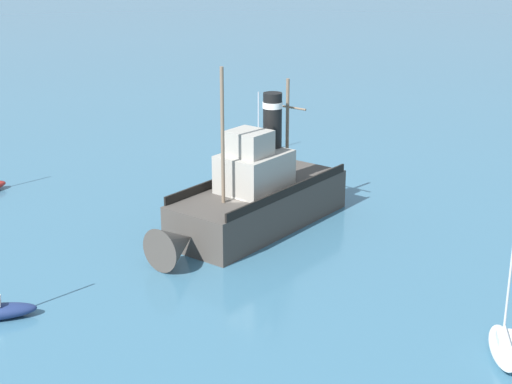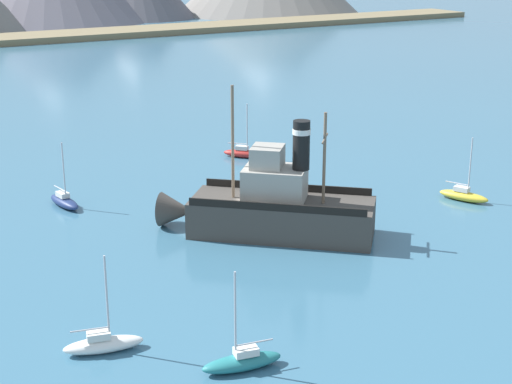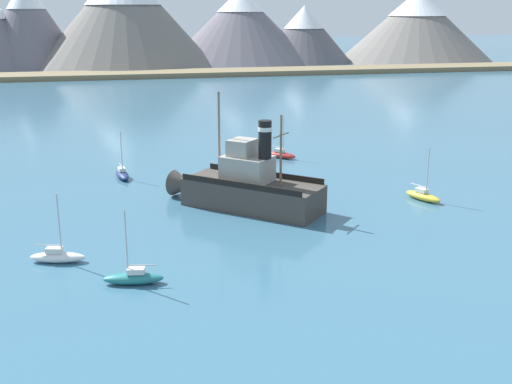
{
  "view_description": "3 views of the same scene",
  "coord_description": "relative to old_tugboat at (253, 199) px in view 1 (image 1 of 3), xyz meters",
  "views": [
    {
      "loc": [
        -41.96,
        2.81,
        16.7
      ],
      "look_at": [
        1.01,
        -0.27,
        2.21
      ],
      "focal_mm": 55.0,
      "sensor_mm": 36.0,
      "label": 1
    },
    {
      "loc": [
        -24.59,
        -41.76,
        18.8
      ],
      "look_at": [
        -0.74,
        -0.56,
        3.32
      ],
      "focal_mm": 55.0,
      "sensor_mm": 36.0,
      "label": 2
    },
    {
      "loc": [
        -9.75,
        -52.13,
        16.87
      ],
      "look_at": [
        1.26,
        -1.94,
        1.91
      ],
      "focal_mm": 45.0,
      "sensor_mm": 36.0,
      "label": 3
    }
  ],
  "objects": [
    {
      "name": "ground_plane",
      "position": [
        -0.81,
        0.1,
        -1.83
      ],
      "size": [
        600.0,
        600.0,
        0.0
      ],
      "primitive_type": "plane",
      "color": "#38667F"
    },
    {
      "name": "old_tugboat",
      "position": [
        0.0,
        0.0,
        0.0
      ],
      "size": [
        12.99,
        12.11,
        9.9
      ],
      "color": "#423D38",
      "rests_on": "ground"
    },
    {
      "name": "sailboat_white",
      "position": [
        -15.07,
        -9.29,
        -1.4
      ],
      "size": [
        3.95,
        1.95,
        4.9
      ],
      "color": "white",
      "rests_on": "ground"
    },
    {
      "name": "sailboat_yellow",
      "position": [
        16.01,
        -1.21,
        -1.4
      ],
      "size": [
        2.54,
        3.92,
        4.9
      ],
      "color": "gold",
      "rests_on": "ground"
    }
  ]
}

